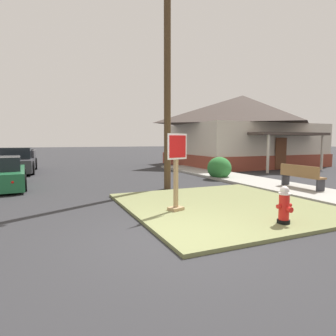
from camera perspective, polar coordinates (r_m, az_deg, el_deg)
ground_plane at (r=5.48m, az=1.53°, el=-14.43°), size 160.00×160.00×0.00m
grass_corner_patch at (r=8.26m, az=11.07°, el=-7.36°), size 5.32×5.53×0.08m
sidewalk_strip at (r=13.56m, az=15.32°, el=-2.32°), size 2.20×15.28×0.12m
fire_hydrant at (r=6.66m, az=22.38°, el=-7.08°), size 0.38×0.34×0.82m
stop_sign at (r=7.21m, az=1.68°, el=-1.44°), size 0.62×0.38×1.97m
manhole_cover at (r=8.02m, az=-1.42°, el=-7.88°), size 0.70×0.70×0.02m
pickup_truck_charcoal at (r=18.66m, az=-28.37°, el=1.04°), size 2.19×5.24×1.48m
street_bench at (r=11.57m, az=25.22°, el=-1.32°), size 0.44×1.75×0.85m
utility_pole at (r=11.51m, az=-0.13°, el=24.89°), size 1.31×0.26×10.96m
corner_house at (r=22.62m, az=14.70°, el=7.52°), size 10.37×9.56×5.28m
shrub_by_curb at (r=13.94m, az=10.31°, el=-0.01°), size 1.16×1.16×1.08m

